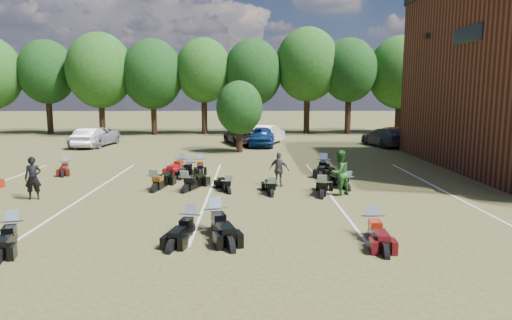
{
  "coord_description": "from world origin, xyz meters",
  "views": [
    {
      "loc": [
        -1.31,
        -16.02,
        4.26
      ],
      "look_at": [
        -1.02,
        4.0,
        1.2
      ],
      "focal_mm": 32.0,
      "sensor_mm": 36.0,
      "label": 1
    }
  ],
  "objects_px": {
    "person_black": "(33,178)",
    "motorcycle_14": "(66,172)",
    "car_4": "(262,136)",
    "motorcycle_3": "(190,233)",
    "person_green": "(339,173)",
    "car_0": "(87,137)",
    "person_grey": "(279,170)"
  },
  "relations": [
    {
      "from": "person_black",
      "to": "motorcycle_14",
      "type": "xyz_separation_m",
      "value": [
        -1.19,
        6.17,
        -0.85
      ]
    },
    {
      "from": "car_4",
      "to": "person_black",
      "type": "bearing_deg",
      "value": -112.95
    },
    {
      "from": "motorcycle_3",
      "to": "motorcycle_14",
      "type": "distance_m",
      "value": 13.25
    },
    {
      "from": "person_black",
      "to": "person_green",
      "type": "bearing_deg",
      "value": -10.58
    },
    {
      "from": "car_0",
      "to": "motorcycle_14",
      "type": "distance_m",
      "value": 11.9
    },
    {
      "from": "car_4",
      "to": "person_black",
      "type": "relative_size",
      "value": 2.69
    },
    {
      "from": "person_black",
      "to": "person_green",
      "type": "distance_m",
      "value": 12.2
    },
    {
      "from": "car_0",
      "to": "person_green",
      "type": "bearing_deg",
      "value": -70.96
    },
    {
      "from": "person_green",
      "to": "motorcycle_3",
      "type": "bearing_deg",
      "value": 9.16
    },
    {
      "from": "person_black",
      "to": "motorcycle_14",
      "type": "distance_m",
      "value": 6.34
    },
    {
      "from": "car_0",
      "to": "motorcycle_3",
      "type": "height_order",
      "value": "car_0"
    },
    {
      "from": "motorcycle_3",
      "to": "car_0",
      "type": "bearing_deg",
      "value": 127.75
    },
    {
      "from": "person_green",
      "to": "car_0",
      "type": "bearing_deg",
      "value": -79.86
    },
    {
      "from": "car_0",
      "to": "motorcycle_3",
      "type": "xyz_separation_m",
      "value": [
        10.83,
        -22.14,
        -0.65
      ]
    },
    {
      "from": "motorcycle_3",
      "to": "person_green",
      "type": "bearing_deg",
      "value": 54.29
    },
    {
      "from": "person_green",
      "to": "motorcycle_14",
      "type": "xyz_separation_m",
      "value": [
        -13.37,
        5.6,
        -0.93
      ]
    },
    {
      "from": "car_0",
      "to": "person_black",
      "type": "height_order",
      "value": "person_black"
    },
    {
      "from": "person_grey",
      "to": "car_4",
      "type": "bearing_deg",
      "value": -62.85
    },
    {
      "from": "car_0",
      "to": "person_grey",
      "type": "distance_m",
      "value": 20.82
    },
    {
      "from": "person_black",
      "to": "motorcycle_3",
      "type": "relative_size",
      "value": 0.79
    },
    {
      "from": "motorcycle_14",
      "to": "person_green",
      "type": "bearing_deg",
      "value": -38.03
    },
    {
      "from": "person_green",
      "to": "person_grey",
      "type": "xyz_separation_m",
      "value": [
        -2.36,
        1.65,
        -0.15
      ]
    },
    {
      "from": "person_black",
      "to": "person_green",
      "type": "height_order",
      "value": "person_green"
    },
    {
      "from": "car_4",
      "to": "person_green",
      "type": "bearing_deg",
      "value": -74.98
    },
    {
      "from": "person_black",
      "to": "person_grey",
      "type": "xyz_separation_m",
      "value": [
        9.83,
        2.22,
        -0.07
      ]
    },
    {
      "from": "person_black",
      "to": "person_green",
      "type": "relative_size",
      "value": 0.91
    },
    {
      "from": "car_0",
      "to": "person_green",
      "type": "distance_m",
      "value": 23.63
    },
    {
      "from": "person_green",
      "to": "car_4",
      "type": "bearing_deg",
      "value": -114.34
    },
    {
      "from": "car_4",
      "to": "person_grey",
      "type": "height_order",
      "value": "person_grey"
    },
    {
      "from": "person_green",
      "to": "motorcycle_14",
      "type": "distance_m",
      "value": 14.53
    },
    {
      "from": "car_4",
      "to": "person_black",
      "type": "xyz_separation_m",
      "value": [
        -9.51,
        -17.26,
        0.07
      ]
    },
    {
      "from": "person_black",
      "to": "motorcycle_14",
      "type": "relative_size",
      "value": 0.82
    }
  ]
}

